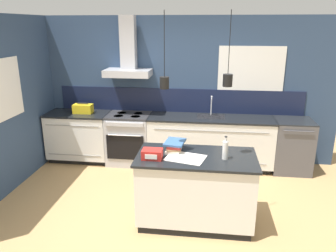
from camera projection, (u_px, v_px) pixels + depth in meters
ground_plane at (164, 215)px, 4.40m from camera, size 16.00×16.00×0.00m
wall_back at (176, 88)px, 5.90m from camera, size 5.60×2.17×2.60m
wall_left at (11, 103)px, 4.96m from camera, size 0.08×3.80×2.60m
counter_run_left at (80, 136)px, 6.08m from camera, size 1.13×0.64×0.91m
counter_run_sink at (210, 142)px, 5.79m from camera, size 2.17×0.64×1.25m
oven_range at (129, 139)px, 5.96m from camera, size 0.76×0.66×0.91m
dishwasher at (291, 145)px, 5.63m from camera, size 0.63×0.65×0.91m
kitchen_island at (196, 189)px, 4.13m from camera, size 1.47×0.79×0.91m
bottle_on_island at (225, 150)px, 3.87m from camera, size 0.07×0.07×0.29m
book_stack at (174, 146)px, 4.15m from camera, size 0.28×0.34×0.12m
red_supply_box at (152, 154)px, 3.91m from camera, size 0.24×0.18×0.11m
paper_pile at (186, 158)px, 3.94m from camera, size 0.52×0.44×0.01m
yellow_toolbox at (83, 109)px, 5.91m from camera, size 0.34×0.18×0.19m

